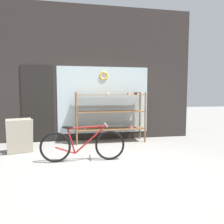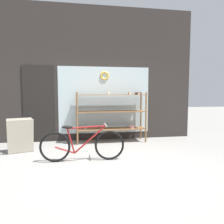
# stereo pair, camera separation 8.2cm
# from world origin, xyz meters

# --- Properties ---
(ground_plane) EXTENTS (30.00, 30.00, 0.00)m
(ground_plane) POSITION_xyz_m (0.00, 0.00, 0.00)
(ground_plane) COLOR gray
(storefront_facade) EXTENTS (5.65, 0.13, 3.80)m
(storefront_facade) POSITION_xyz_m (-0.04, 2.33, 1.84)
(storefront_facade) COLOR #2D2826
(storefront_facade) RESTS_ON ground_plane
(display_case) EXTENTS (1.90, 0.50, 1.38)m
(display_case) POSITION_xyz_m (0.37, 1.95, 0.83)
(display_case) COLOR brown
(display_case) RESTS_ON ground_plane
(bicycle) EXTENTS (1.68, 0.46, 0.73)m
(bicycle) POSITION_xyz_m (-0.52, 0.35, 0.33)
(bicycle) COLOR black
(bicycle) RESTS_ON ground_plane
(sandwich_board) EXTENTS (0.63, 0.52, 0.78)m
(sandwich_board) POSITION_xyz_m (-1.88, 1.17, 0.40)
(sandwich_board) COLOR #B2A893
(sandwich_board) RESTS_ON ground_plane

